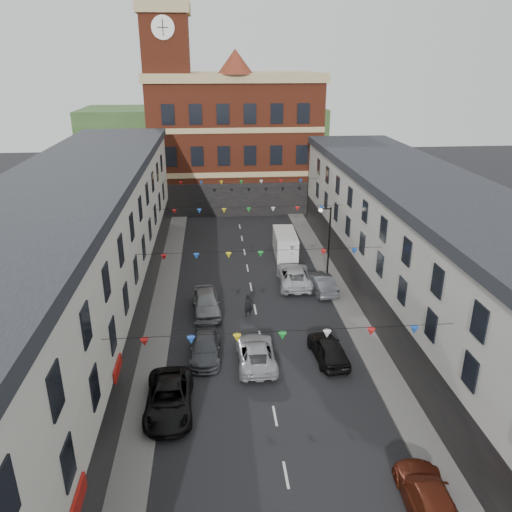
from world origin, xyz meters
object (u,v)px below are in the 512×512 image
object	(u,v)px
white_van	(285,244)
pedestrian	(248,306)
street_lamp	(327,232)
car_left_c	(169,398)
car_right_d	(328,349)
car_left_e	(206,302)
car_left_d	(205,347)
car_right_e	(321,283)
car_right_f	(294,276)
car_right_c	(429,498)
moving_car	(256,353)

from	to	relation	value
white_van	pedestrian	world-z (taller)	white_van
street_lamp	pedestrian	size ratio (longest dim) A/B	3.47
car_left_c	car_right_d	world-z (taller)	car_right_d
street_lamp	pedestrian	xyz separation A→B (m)	(-7.13, -7.02, -3.04)
car_left_c	pedestrian	bearing A→B (deg)	62.83
car_left_e	car_right_d	distance (m)	10.19
pedestrian	car_right_d	bearing A→B (deg)	-66.92
car_left_d	white_van	world-z (taller)	white_van
car_left_c	car_right_e	distance (m)	17.63
car_left_d	car_left_e	bearing A→B (deg)	91.29
car_left_e	pedestrian	bearing A→B (deg)	-20.50
car_right_e	car_right_f	size ratio (longest dim) A/B	0.79
car_right_f	car_left_c	bearing A→B (deg)	61.83
street_lamp	car_right_c	size ratio (longest dim) A/B	1.26
car_left_e	pedestrian	xyz separation A→B (m)	(3.02, -0.88, 0.05)
car_left_c	car_right_f	distance (m)	17.76
car_left_e	car_right_c	size ratio (longest dim) A/B	1.00
car_right_d	moving_car	distance (m)	4.46
car_left_d	car_right_f	size ratio (longest dim) A/B	0.81
car_right_f	car_right_e	bearing A→B (deg)	144.73
car_left_e	white_van	size ratio (longest dim) A/B	0.95
car_right_d	car_left_d	bearing A→B (deg)	-12.66
car_right_c	car_right_f	distance (m)	22.71
car_right_f	moving_car	size ratio (longest dim) A/B	1.13
car_left_e	car_right_e	size ratio (longest dim) A/B	1.09
car_left_d	white_van	size ratio (longest dim) A/B	0.89
car_left_c	moving_car	distance (m)	6.39
moving_car	pedestrian	size ratio (longest dim) A/B	2.85
car_right_c	moving_car	size ratio (longest dim) A/B	0.97
car_left_e	car_right_f	bearing A→B (deg)	26.96
street_lamp	car_right_c	xyz separation A→B (m)	(-1.05, -24.40, -3.21)
street_lamp	car_left_c	distance (m)	21.10
car_right_e	white_van	world-z (taller)	white_van
street_lamp	moving_car	world-z (taller)	street_lamp
car_left_c	car_right_e	size ratio (longest dim) A/B	1.20
car_left_c	car_left_e	bearing A→B (deg)	79.10
car_left_e	white_van	xyz separation A→B (m)	(7.40, 11.09, 0.30)
car_left_e	car_left_c	bearing A→B (deg)	-104.22
car_left_c	car_right_d	distance (m)	10.23
car_left_e	car_right_c	world-z (taller)	car_left_e
car_right_d	car_right_e	world-z (taller)	car_right_d
car_left_e	car_right_e	xyz separation A→B (m)	(9.10, 2.89, -0.09)
car_right_e	car_right_f	world-z (taller)	car_right_f
car_left_d	car_right_d	xyz separation A→B (m)	(7.55, -0.99, 0.08)
car_right_c	car_left_d	bearing A→B (deg)	-49.87
car_right_d	white_van	world-z (taller)	white_van
car_left_c	car_right_f	size ratio (longest dim) A/B	0.95
car_right_c	moving_car	xyz separation A→B (m)	(-6.05, 11.42, -0.01)
car_left_c	pedestrian	distance (m)	11.15
car_right_e	car_right_d	bearing A→B (deg)	73.09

